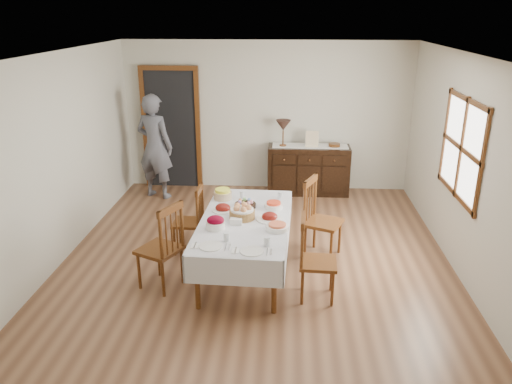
# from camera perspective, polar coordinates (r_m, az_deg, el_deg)

# --- Properties ---
(ground) EXTENTS (6.00, 6.00, 0.00)m
(ground) POSITION_cam_1_polar(r_m,az_deg,el_deg) (6.47, -0.06, -8.23)
(ground) COLOR brown
(room_shell) EXTENTS (5.02, 6.02, 2.65)m
(room_shell) POSITION_cam_1_polar(r_m,az_deg,el_deg) (6.29, -1.14, 6.96)
(room_shell) COLOR silver
(room_shell) RESTS_ON ground
(dining_table) EXTENTS (1.13, 2.10, 0.71)m
(dining_table) POSITION_cam_1_polar(r_m,az_deg,el_deg) (6.04, -1.24, -3.83)
(dining_table) COLOR silver
(dining_table) RESTS_ON ground
(chair_left_near) EXTENTS (0.58, 0.58, 1.05)m
(chair_left_near) POSITION_cam_1_polar(r_m,az_deg,el_deg) (5.84, -10.60, -6.07)
(chair_left_near) COLOR #542C11
(chair_left_near) RESTS_ON ground
(chair_left_far) EXTENTS (0.39, 0.39, 0.92)m
(chair_left_far) POSITION_cam_1_polar(r_m,az_deg,el_deg) (6.67, -7.42, -3.09)
(chair_left_far) COLOR #542C11
(chair_left_far) RESTS_ON ground
(chair_right_near) EXTENTS (0.42, 0.42, 0.98)m
(chair_right_near) POSITION_cam_1_polar(r_m,az_deg,el_deg) (5.59, 6.60, -7.48)
(chair_right_near) COLOR #542C11
(chair_right_near) RESTS_ON ground
(chair_right_far) EXTENTS (0.57, 0.57, 1.05)m
(chair_right_far) POSITION_cam_1_polar(r_m,az_deg,el_deg) (6.54, 7.27, -2.91)
(chair_right_far) COLOR #542C11
(chair_right_far) RESTS_ON ground
(sideboard) EXTENTS (1.41, 0.52, 0.85)m
(sideboard) POSITION_cam_1_polar(r_m,az_deg,el_deg) (8.81, 6.00, 2.54)
(sideboard) COLOR black
(sideboard) RESTS_ON ground
(person) EXTENTS (0.69, 0.55, 1.91)m
(person) POSITION_cam_1_polar(r_m,az_deg,el_deg) (8.62, -11.51, 5.49)
(person) COLOR #565761
(person) RESTS_ON ground
(bread_basket) EXTENTS (0.31, 0.31, 0.18)m
(bread_basket) POSITION_cam_1_polar(r_m,az_deg,el_deg) (5.99, -1.60, -2.38)
(bread_basket) COLOR brown
(bread_basket) RESTS_ON dining_table
(egg_basket) EXTENTS (0.27, 0.27, 0.10)m
(egg_basket) POSITION_cam_1_polar(r_m,az_deg,el_deg) (6.34, -1.23, -1.43)
(egg_basket) COLOR black
(egg_basket) RESTS_ON dining_table
(ham_platter_a) EXTENTS (0.28, 0.28, 0.11)m
(ham_platter_a) POSITION_cam_1_polar(r_m,az_deg,el_deg) (6.24, -3.80, -1.87)
(ham_platter_a) COLOR white
(ham_platter_a) RESTS_ON dining_table
(ham_platter_b) EXTENTS (0.32, 0.32, 0.11)m
(ham_platter_b) POSITION_cam_1_polar(r_m,az_deg,el_deg) (5.97, 1.56, -2.90)
(ham_platter_b) COLOR white
(ham_platter_b) RESTS_ON dining_table
(beet_bowl) EXTENTS (0.22, 0.22, 0.16)m
(beet_bowl) POSITION_cam_1_polar(r_m,az_deg,el_deg) (5.74, -4.65, -3.52)
(beet_bowl) COLOR white
(beet_bowl) RESTS_ON dining_table
(carrot_bowl) EXTENTS (0.24, 0.24, 0.08)m
(carrot_bowl) POSITION_cam_1_polar(r_m,az_deg,el_deg) (6.31, 2.03, -1.52)
(carrot_bowl) COLOR white
(carrot_bowl) RESTS_ON dining_table
(pineapple_bowl) EXTENTS (0.24, 0.24, 0.14)m
(pineapple_bowl) POSITION_cam_1_polar(r_m,az_deg,el_deg) (6.61, -3.82, -0.26)
(pineapple_bowl) COLOR #CDAE86
(pineapple_bowl) RESTS_ON dining_table
(casserole_dish) EXTENTS (0.26, 0.26, 0.08)m
(casserole_dish) POSITION_cam_1_polar(r_m,az_deg,el_deg) (5.70, 2.44, -4.01)
(casserole_dish) COLOR white
(casserole_dish) RESTS_ON dining_table
(butter_dish) EXTENTS (0.14, 0.09, 0.07)m
(butter_dish) POSITION_cam_1_polar(r_m,az_deg,el_deg) (5.85, -2.30, -3.37)
(butter_dish) COLOR white
(butter_dish) RESTS_ON dining_table
(setting_left) EXTENTS (0.42, 0.31, 0.10)m
(setting_left) POSITION_cam_1_polar(r_m,az_deg,el_deg) (5.37, -4.64, -5.83)
(setting_left) COLOR white
(setting_left) RESTS_ON dining_table
(setting_right) EXTENTS (0.42, 0.31, 0.10)m
(setting_right) POSITION_cam_1_polar(r_m,az_deg,el_deg) (5.25, 0.05, -6.40)
(setting_right) COLOR white
(setting_right) RESTS_ON dining_table
(glass_far_a) EXTENTS (0.06, 0.06, 0.11)m
(glass_far_a) POSITION_cam_1_polar(r_m,az_deg,el_deg) (6.61, -1.60, -0.33)
(glass_far_a) COLOR white
(glass_far_a) RESTS_ON dining_table
(glass_far_b) EXTENTS (0.07, 0.07, 0.09)m
(glass_far_b) POSITION_cam_1_polar(r_m,az_deg,el_deg) (6.63, 2.80, -0.36)
(glass_far_b) COLOR white
(glass_far_b) RESTS_ON dining_table
(runner) EXTENTS (1.30, 0.35, 0.01)m
(runner) POSITION_cam_1_polar(r_m,az_deg,el_deg) (8.72, 6.20, 5.27)
(runner) COLOR white
(runner) RESTS_ON sideboard
(table_lamp) EXTENTS (0.26, 0.26, 0.46)m
(table_lamp) POSITION_cam_1_polar(r_m,az_deg,el_deg) (8.59, 3.13, 7.53)
(table_lamp) COLOR brown
(table_lamp) RESTS_ON sideboard
(picture_frame) EXTENTS (0.22, 0.08, 0.28)m
(picture_frame) POSITION_cam_1_polar(r_m,az_deg,el_deg) (8.63, 6.43, 6.02)
(picture_frame) COLOR beige
(picture_frame) RESTS_ON sideboard
(deco_bowl) EXTENTS (0.20, 0.20, 0.06)m
(deco_bowl) POSITION_cam_1_polar(r_m,az_deg,el_deg) (8.72, 8.94, 5.31)
(deco_bowl) COLOR #542C11
(deco_bowl) RESTS_ON sideboard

